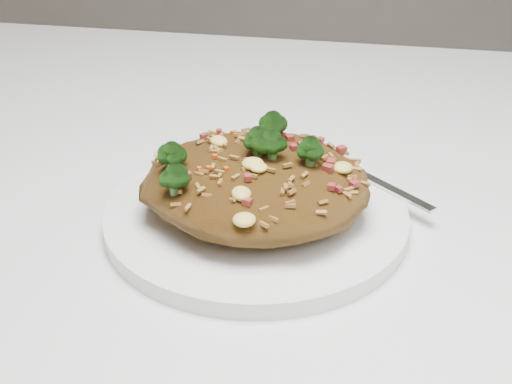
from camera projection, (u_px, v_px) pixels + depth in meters
dining_table at (341, 272)px, 0.66m from camera, size 1.20×0.80×0.75m
plate at (256, 216)px, 0.56m from camera, size 0.24×0.24×0.01m
fried_rice at (256, 174)px, 0.55m from camera, size 0.18×0.16×0.07m
fork at (365, 176)px, 0.60m from camera, size 0.13×0.12×0.00m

